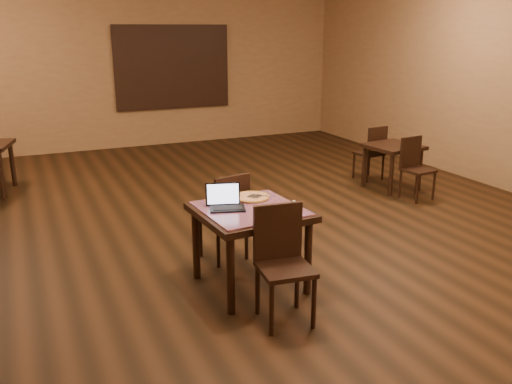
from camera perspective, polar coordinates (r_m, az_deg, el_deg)
name	(u,v)px	position (r m, az deg, el deg)	size (l,w,h in m)	color
ground	(248,220)	(6.77, -0.81, -3.02)	(10.00, 10.00, 0.00)	black
wall_back	(148,70)	(11.16, -11.34, 12.44)	(8.00, 0.02, 3.00)	#93764B
wall_right	(499,85)	(8.79, 24.25, 10.19)	(0.02, 10.00, 3.00)	#93764B
mural	(173,67)	(11.24, -8.77, 12.85)	(2.34, 0.05, 1.64)	teal
tiled_table	(250,219)	(4.87, -0.61, -2.82)	(0.98, 0.98, 0.76)	black
chair_main_near	(282,256)	(4.40, 2.74, -6.78)	(0.46, 0.46, 0.95)	black
chair_main_far	(227,212)	(5.47, -3.05, -2.15)	(0.48, 0.48, 0.93)	black
laptop	(225,202)	(4.84, -3.26, -1.02)	(0.36, 0.32, 0.21)	black
plate	(281,210)	(4.77, 2.67, -1.87)	(0.25, 0.25, 0.01)	white
pizza_slice	(281,208)	(4.77, 2.67, -1.70)	(0.18, 0.18, 0.02)	beige
pizza_pan	(252,198)	(5.09, -0.46, -0.68)	(0.34, 0.34, 0.01)	silver
pizza_whole	(252,197)	(5.09, -0.46, -0.52)	(0.34, 0.34, 0.02)	beige
spatula	(254,196)	(5.08, -0.16, -0.46)	(0.11, 0.26, 0.01)	silver
napkin_roll	(297,205)	(4.88, 4.35, -1.34)	(0.05, 0.17, 0.04)	white
other_table_a	(393,152)	(8.22, 14.20, 4.08)	(0.78, 0.78, 0.67)	black
other_table_a_chair_near	(415,164)	(7.86, 16.35, 2.82)	(0.41, 0.41, 0.86)	black
other_table_a_chair_far	(373,150)	(8.63, 12.17, 4.35)	(0.41, 0.41, 0.86)	black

